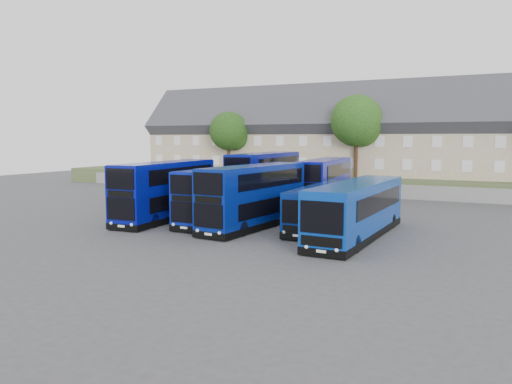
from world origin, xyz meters
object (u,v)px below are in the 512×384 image
(dd_front_left, at_px, (166,192))
(tree_west, at_px, (230,133))
(tree_mid, at_px, (358,123))
(coach_east_a, at_px, (324,207))
(dd_front_mid, at_px, (222,196))

(dd_front_left, height_order, tree_west, tree_west)
(tree_west, xyz_separation_m, tree_mid, (16.00, 0.50, 1.02))
(tree_mid, bearing_deg, dd_front_left, -110.78)
(coach_east_a, distance_m, tree_west, 29.04)
(dd_front_mid, xyz_separation_m, coach_east_a, (7.71, 1.18, -0.53))
(dd_front_left, relative_size, dd_front_mid, 1.11)
(coach_east_a, bearing_deg, tree_west, 131.31)
(tree_west, bearing_deg, dd_front_mid, -62.41)
(coach_east_a, bearing_deg, tree_mid, 97.41)
(dd_front_mid, height_order, tree_west, tree_west)
(dd_front_left, bearing_deg, dd_front_mid, 7.38)
(coach_east_a, xyz_separation_m, tree_mid, (-3.28, 21.48, 6.59))
(dd_front_mid, bearing_deg, coach_east_a, 8.38)
(tree_west, height_order, tree_mid, tree_mid)
(dd_front_left, xyz_separation_m, tree_mid, (8.93, 23.53, 5.86))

